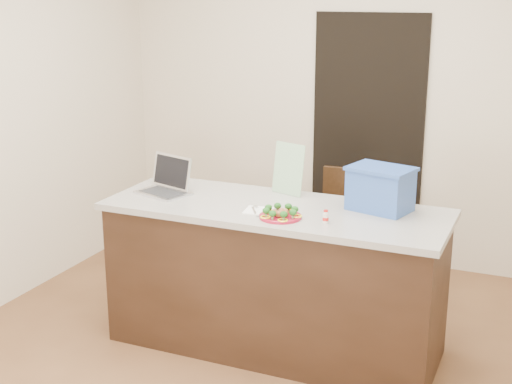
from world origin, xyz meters
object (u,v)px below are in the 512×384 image
at_px(yogurt_bottle, 326,218).
at_px(laptop, 167,183).
at_px(blue_box, 380,189).
at_px(napkin, 258,211).
at_px(island, 275,278).
at_px(plate, 281,216).
at_px(chair, 347,227).

bearing_deg(yogurt_bottle, laptop, 170.17).
bearing_deg(blue_box, laptop, -158.65).
bearing_deg(napkin, yogurt_bottle, -6.69).
xyz_separation_m(yogurt_bottle, laptop, (-1.12, 0.19, 0.03)).
relative_size(island, yogurt_bottle, 27.89).
relative_size(plate, laptop, 0.65).
distance_m(island, napkin, 0.48).
height_order(napkin, yogurt_bottle, yogurt_bottle).
xyz_separation_m(napkin, yogurt_bottle, (0.43, -0.05, 0.03)).
bearing_deg(napkin, blue_box, 25.09).
relative_size(yogurt_bottle, chair, 0.08).
bearing_deg(chair, island, -106.45).
xyz_separation_m(plate, napkin, (-0.17, 0.07, -0.01)).
xyz_separation_m(island, napkin, (-0.06, -0.13, 0.46)).
distance_m(plate, napkin, 0.18).
height_order(napkin, chair, chair).
relative_size(laptop, blue_box, 0.91).
relative_size(island, blue_box, 4.98).
distance_m(island, laptop, 0.91).
height_order(yogurt_bottle, blue_box, blue_box).
bearing_deg(yogurt_bottle, plate, -175.78).
bearing_deg(island, napkin, -114.48).
bearing_deg(island, yogurt_bottle, -25.29).
distance_m(napkin, yogurt_bottle, 0.43).
xyz_separation_m(island, laptop, (-0.75, 0.02, 0.52)).
distance_m(napkin, laptop, 0.71).
distance_m(yogurt_bottle, laptop, 1.14).
distance_m(laptop, chair, 1.36).
bearing_deg(blue_box, napkin, -140.27).
xyz_separation_m(island, plate, (0.11, -0.19, 0.47)).
relative_size(napkin, chair, 0.17).
bearing_deg(blue_box, plate, -127.55).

